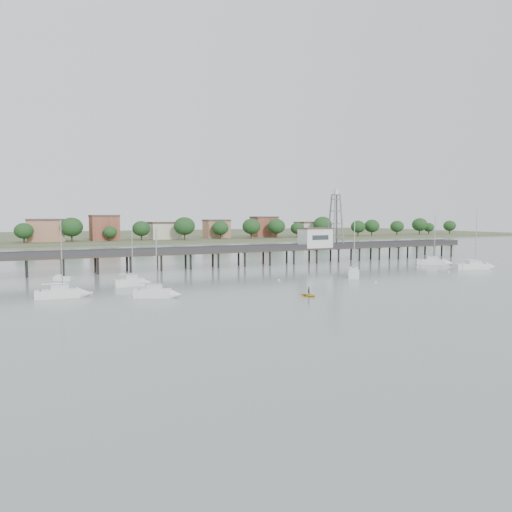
{
  "coord_description": "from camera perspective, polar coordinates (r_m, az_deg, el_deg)",
  "views": [
    {
      "loc": [
        -47.27,
        -52.56,
        12.57
      ],
      "look_at": [
        -1.31,
        42.0,
        4.0
      ],
      "focal_mm": 35.0,
      "sensor_mm": 36.0,
      "label": 1
    }
  ],
  "objects": [
    {
      "name": "sailboat_b",
      "position": [
        91.77,
        -13.61,
        -2.93
      ],
      "size": [
        6.05,
        1.9,
        10.15
      ],
      "rotation": [
        0.0,
        0.0,
        0.02
      ],
      "color": "silver",
      "rests_on": "ground"
    },
    {
      "name": "ground_plane",
      "position": [
        71.8,
        15.87,
        -5.6
      ],
      "size": [
        500.0,
        500.0,
        0.0
      ],
      "primitive_type": "plane",
      "color": "slate",
      "rests_on": "ground"
    },
    {
      "name": "dinghy_occupant",
      "position": [
        78.33,
        6.04,
        -4.6
      ],
      "size": [
        0.62,
        1.3,
        0.3
      ],
      "primitive_type": "imported",
      "rotation": [
        0.0,
        0.0,
        3.28
      ],
      "color": "black",
      "rests_on": "ground"
    },
    {
      "name": "mooring_buoys",
      "position": [
        102.03,
        7.9,
        -2.42
      ],
      "size": [
        76.01,
        26.2,
        0.39
      ],
      "color": "beige",
      "rests_on": "ground"
    },
    {
      "name": "sailboat_f",
      "position": [
        78.01,
        -10.83,
        -4.21
      ],
      "size": [
        6.82,
        4.47,
        11.08
      ],
      "rotation": [
        0.0,
        0.0,
        -0.42
      ],
      "color": "silver",
      "rests_on": "ground"
    },
    {
      "name": "far_shore",
      "position": [
        296.22,
        -16.66,
        2.22
      ],
      "size": [
        500.0,
        170.0,
        10.4
      ],
      "color": "#475133",
      "rests_on": "ground"
    },
    {
      "name": "pier_building",
      "position": [
        133.89,
        6.78,
        2.1
      ],
      "size": [
        8.4,
        5.4,
        5.3
      ],
      "color": "silver",
      "rests_on": "ground"
    },
    {
      "name": "lattice_tower",
      "position": [
        137.39,
        9.09,
        3.99
      ],
      "size": [
        3.2,
        3.2,
        15.5
      ],
      "color": "slate",
      "rests_on": "ground"
    },
    {
      "name": "sailboat_a",
      "position": [
        82.05,
        -20.7,
        -4.0
      ],
      "size": [
        7.66,
        2.68,
        12.52
      ],
      "rotation": [
        0.0,
        0.0,
        -0.06
      ],
      "color": "silver",
      "rests_on": "ground"
    },
    {
      "name": "sailboat_e",
      "position": [
        135.73,
        20.05,
        -0.66
      ],
      "size": [
        7.76,
        6.91,
        13.36
      ],
      "rotation": [
        0.0,
        0.0,
        -0.68
      ],
      "color": "silver",
      "rests_on": "ground"
    },
    {
      "name": "white_tender",
      "position": [
        103.71,
        -21.3,
        -2.4
      ],
      "size": [
        3.54,
        2.61,
        1.27
      ],
      "rotation": [
        0.0,
        0.0,
        -0.43
      ],
      "color": "silver",
      "rests_on": "ground"
    },
    {
      "name": "sailboat_c",
      "position": [
        104.69,
        11.13,
        -1.97
      ],
      "size": [
        6.24,
        7.04,
        12.18
      ],
      "rotation": [
        0.0,
        0.0,
        0.89
      ],
      "color": "silver",
      "rests_on": "ground"
    },
    {
      "name": "yellow_dinghy",
      "position": [
        78.33,
        6.04,
        -4.6
      ],
      "size": [
        1.98,
        0.99,
        2.67
      ],
      "primitive_type": "imported",
      "rotation": [
        0.0,
        0.0,
        0.24
      ],
      "color": "gold",
      "rests_on": "ground"
    },
    {
      "name": "sailboat_d",
      "position": [
        128.63,
        24.17,
        -1.07
      ],
      "size": [
        9.45,
        5.38,
        14.92
      ],
      "rotation": [
        0.0,
        0.0,
        -0.32
      ],
      "color": "silver",
      "rests_on": "ground"
    },
    {
      "name": "pier",
      "position": [
        122.4,
        -3.13,
        0.54
      ],
      "size": [
        150.0,
        5.0,
        5.5
      ],
      "color": "#2D2823",
      "rests_on": "ground"
    }
  ]
}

